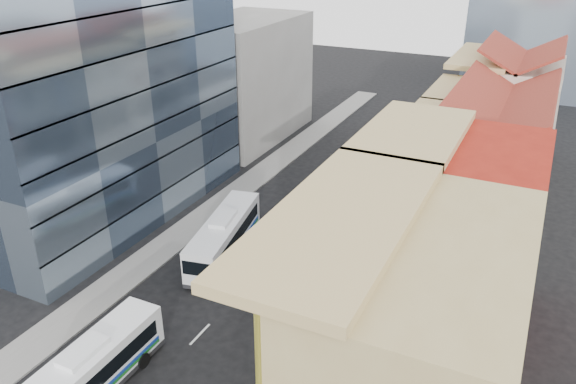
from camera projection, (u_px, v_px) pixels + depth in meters
The scene contains 13 objects.
sidewalk_right at pixel (393, 258), 43.60m from camera, with size 3.00×90.00×0.15m, color slate.
sidewalk_left at pixel (208, 214), 50.26m from camera, with size 3.00×90.00×0.15m, color slate.
shophouse_tan at pixel (416, 357), 25.07m from camera, with size 8.00×14.00×12.00m, color tan.
shophouse_red at pixel (464, 236), 34.84m from camera, with size 8.00×10.00×12.00m, color #9C1F11.
shophouse_cream_near at pixel (484, 192), 43.00m from camera, with size 8.00×9.00×10.00m, color beige.
shophouse_cream_mid at pixel (499, 153), 50.33m from camera, with size 8.00×9.00×10.00m, color beige.
shophouse_cream_far at pixel (512, 116), 58.66m from camera, with size 8.00×12.00×11.00m, color beige.
office_tower at pixel (86, 43), 44.75m from camera, with size 12.00×26.00×30.00m, color #3C4B60.
office_block_far at pixel (244, 79), 66.52m from camera, with size 10.00×18.00×14.00m, color gray.
bus_left_near at pixel (87, 373), 30.22m from camera, with size 2.40×10.27×3.29m, color white, non-canonical shape.
bus_left_far at pixel (224, 236), 43.44m from camera, with size 2.51×10.70×3.43m, color silver, non-canonical shape.
bus_right at pixel (299, 259), 40.71m from camera, with size 2.27×9.69×3.11m, color silver, non-canonical shape.
sedan_left at pixel (117, 333), 34.62m from camera, with size 1.58×3.91×1.33m, color silver.
Camera 1 is at (17.29, -15.05, 23.40)m, focal length 35.00 mm.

